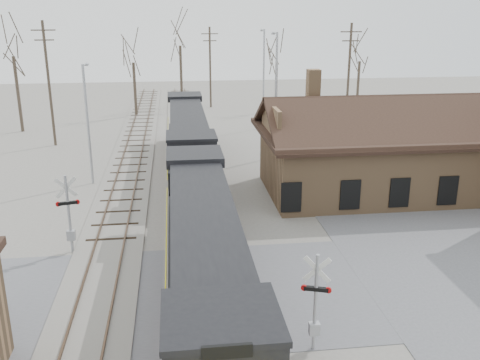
% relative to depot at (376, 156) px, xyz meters
% --- Properties ---
extents(ground, '(140.00, 140.00, 0.00)m').
position_rel_depot_xyz_m(ground, '(-11.99, -12.00, -2.41)').
color(ground, gray).
rests_on(ground, ground).
extents(road, '(60.00, 9.00, 0.03)m').
position_rel_depot_xyz_m(road, '(-11.99, -12.00, -2.39)').
color(road, '#5B5B60').
rests_on(road, ground).
extents(track_main, '(3.40, 90.00, 0.24)m').
position_rel_depot_xyz_m(track_main, '(-11.99, 3.00, -2.34)').
color(track_main, gray).
rests_on(track_main, ground).
extents(track_siding, '(3.40, 90.00, 0.24)m').
position_rel_depot_xyz_m(track_siding, '(-16.49, 3.00, -2.34)').
color(track_siding, gray).
rests_on(track_siding, ground).
extents(depot, '(15.20, 9.31, 7.90)m').
position_rel_depot_xyz_m(depot, '(0.00, 0.00, 0.00)').
color(depot, '#94704D').
rests_on(depot, ground).
extents(locomotive_lead, '(2.96, 19.82, 4.40)m').
position_rel_depot_xyz_m(locomotive_lead, '(-11.99, -13.96, -0.10)').
color(locomotive_lead, black).
rests_on(locomotive_lead, ground).
extents(locomotive_trailing, '(2.96, 19.82, 4.16)m').
position_rel_depot_xyz_m(locomotive_trailing, '(-11.99, 6.14, -0.10)').
color(locomotive_trailing, black).
rests_on(locomotive_trailing, ground).
extents(crossbuck_near, '(1.03, 0.42, 3.72)m').
position_rel_depot_xyz_m(crossbuck_near, '(-8.34, -16.37, -0.64)').
color(crossbuck_near, '#A5A8AD').
rests_on(crossbuck_near, ground).
extents(crossbuck_far, '(1.13, 0.34, 4.01)m').
position_rel_depot_xyz_m(crossbuck_far, '(-18.27, -7.06, -0.52)').
color(crossbuck_far, '#A5A8AD').
rests_on(crossbuck_far, ground).
extents(streetlight_a, '(0.25, 2.04, 8.16)m').
position_rel_depot_xyz_m(streetlight_a, '(-18.76, 4.21, 2.20)').
color(streetlight_a, '#A5A8AD').
rests_on(streetlight_a, ground).
extents(streetlight_b, '(0.25, 2.04, 9.88)m').
position_rel_depot_xyz_m(streetlight_b, '(-4.93, 9.33, 3.08)').
color(streetlight_b, '#A5A8AD').
rests_on(streetlight_b, ground).
extents(streetlight_c, '(0.25, 2.04, 9.69)m').
position_rel_depot_xyz_m(streetlight_c, '(-4.04, 20.43, 2.98)').
color(streetlight_c, '#A5A8AD').
rests_on(streetlight_c, ground).
extents(utility_pole_a, '(2.00, 0.24, 10.67)m').
position_rel_depot_xyz_m(utility_pole_a, '(-23.53, 15.57, 3.16)').
color(utility_pole_a, '#382D23').
rests_on(utility_pole_a, ground).
extents(utility_pole_b, '(2.00, 0.24, 9.52)m').
position_rel_depot_xyz_m(utility_pole_b, '(-8.43, 32.95, 2.58)').
color(utility_pole_b, '#382D23').
rests_on(utility_pole_b, ground).
extents(utility_pole_c, '(2.00, 0.24, 10.36)m').
position_rel_depot_xyz_m(utility_pole_c, '(3.40, 16.66, 3.00)').
color(utility_pole_c, '#382D23').
rests_on(utility_pole_c, ground).
extents(tree_a, '(4.84, 4.84, 11.87)m').
position_rel_depot_xyz_m(tree_a, '(-27.89, 21.76, 6.05)').
color(tree_a, '#382D23').
rests_on(tree_a, ground).
extents(tree_b, '(3.93, 3.93, 9.63)m').
position_rel_depot_xyz_m(tree_b, '(-17.20, 28.66, 4.45)').
color(tree_b, '#382D23').
rests_on(tree_b, ground).
extents(tree_c, '(4.89, 4.89, 11.98)m').
position_rel_depot_xyz_m(tree_c, '(-11.93, 33.82, 6.13)').
color(tree_c, '#382D23').
rests_on(tree_c, ground).
extents(tree_d, '(3.82, 3.82, 9.36)m').
position_rel_depot_xyz_m(tree_d, '(-0.94, 29.69, 4.25)').
color(tree_d, '#382D23').
rests_on(tree_d, ground).
extents(tree_e, '(3.84, 3.84, 9.41)m').
position_rel_depot_xyz_m(tree_e, '(8.56, 28.44, 4.29)').
color(tree_e, '#382D23').
rests_on(tree_e, ground).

